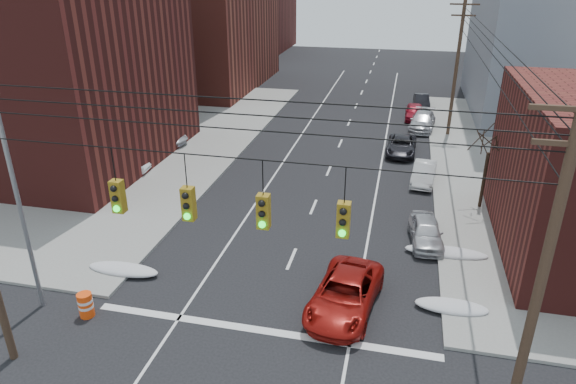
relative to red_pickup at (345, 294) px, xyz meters
The scene contains 23 objects.
sidewalk_nw 35.20m from the red_pickup, 148.55° to the left, with size 40.00×40.00×0.15m, color gray.
building_brick_near 28.95m from the red_pickup, 151.89° to the left, with size 20.00×16.00×13.00m, color #521B18.
building_brick_far 71.71m from the red_pickup, 113.94° to the left, with size 22.00×18.00×12.00m, color #521B18.
utility_pole_right 9.34m from the red_pickup, 45.82° to the right, with size 2.20×0.28×11.00m.
utility_pole_far 26.43m from the red_pickup, 77.81° to the left, with size 2.20×0.28×11.00m.
traffic_signals 9.06m from the red_pickup, 117.31° to the right, with size 17.00×0.42×2.02m.
street_light 13.67m from the red_pickup, 168.11° to the right, with size 0.44×0.44×9.32m.
bare_tree 13.22m from the red_pickup, 59.99° to the left, with size 2.09×2.20×4.93m.
snow_nw 10.44m from the red_pickup, behind, with size 3.50×1.08×0.42m, color silver.
snow_ne 4.49m from the red_pickup, 11.16° to the left, with size 3.00×1.08×0.42m, color silver.
snow_east_far 6.94m from the red_pickup, 50.78° to the left, with size 4.00×1.08×0.42m, color silver.
red_pickup is the anchor object (origin of this frame).
parked_car_a 7.30m from the red_pickup, 62.42° to the left, with size 1.57×3.89×1.33m, color #BBBCC0.
parked_car_b 15.03m from the red_pickup, 77.01° to the left, with size 1.39×3.98×1.31m, color silver.
parked_car_c 20.10m from the red_pickup, 84.93° to the left, with size 2.11×4.57×1.27m, color black.
parked_car_d 26.97m from the red_pickup, 82.81° to the left, with size 2.00×4.93×1.43m, color #B2B2B7.
parked_car_e 29.88m from the red_pickup, 84.82° to the left, with size 1.65×4.11×1.40m, color maroon.
parked_car_f 34.48m from the red_pickup, 84.38° to the left, with size 1.34×3.84×1.27m, color black.
lot_car_a 20.42m from the red_pickup, 145.48° to the left, with size 1.33×3.82×1.26m, color silver.
lot_car_b 24.44m from the red_pickup, 133.66° to the left, with size 2.06×4.48×1.24m, color silver.
lot_car_c 26.05m from the red_pickup, 151.29° to the left, with size 1.83×4.50×1.30m, color black.
lot_car_d 26.63m from the red_pickup, 138.39° to the left, with size 1.86×4.61×1.57m, color #BBBBC0.
construction_barrel 10.65m from the red_pickup, 164.54° to the right, with size 0.81×0.81×1.07m.
Camera 1 is at (4.67, -9.12, 13.35)m, focal length 32.00 mm.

